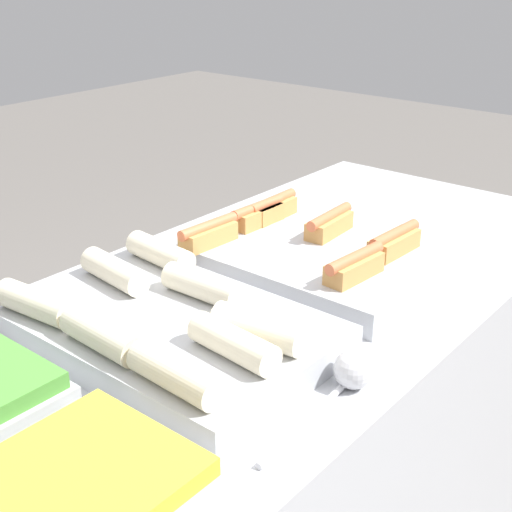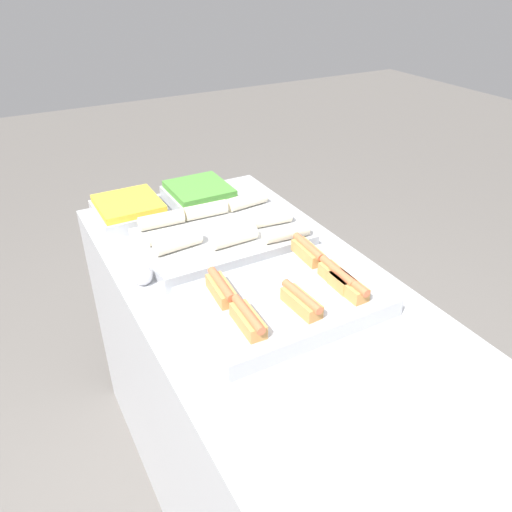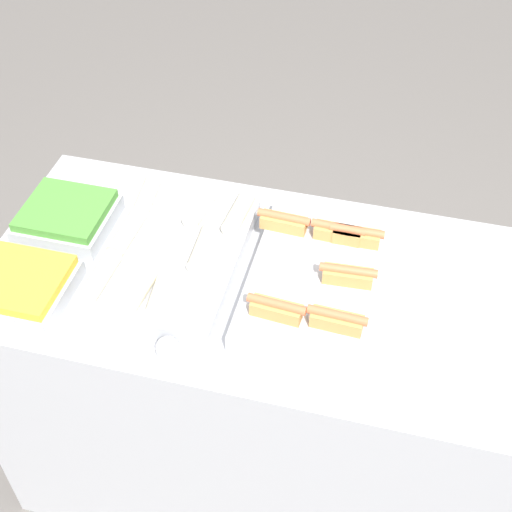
# 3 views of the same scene
# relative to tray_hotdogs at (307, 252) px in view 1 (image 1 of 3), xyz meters

# --- Properties ---
(counter) EXTENTS (1.57, 0.73, 0.94)m
(counter) POSITION_rel_tray_hotdogs_xyz_m (-0.09, -0.00, -0.50)
(counter) COLOR #B7BABF
(counter) RESTS_ON ground_plane
(tray_hotdogs) EXTENTS (0.37, 0.50, 0.10)m
(tray_hotdogs) POSITION_rel_tray_hotdogs_xyz_m (0.00, 0.00, 0.00)
(tray_hotdogs) COLOR #B7BABF
(tray_hotdogs) RESTS_ON counter
(tray_wraps) EXTENTS (0.34, 0.51, 0.10)m
(tray_wraps) POSITION_rel_tray_hotdogs_xyz_m (-0.39, -0.00, 0.00)
(tray_wraps) COLOR #B7BABF
(tray_wraps) RESTS_ON counter
(tray_side_front) EXTENTS (0.24, 0.23, 0.07)m
(tray_side_front) POSITION_rel_tray_hotdogs_xyz_m (-0.72, -0.21, 0.00)
(tray_side_front) COLOR #B7BABF
(tray_side_front) RESTS_ON counter
(serving_spoon_near) EXTENTS (0.26, 0.06, 0.06)m
(serving_spoon_near) POSITION_rel_tray_hotdogs_xyz_m (-0.31, -0.30, -0.01)
(serving_spoon_near) COLOR silver
(serving_spoon_near) RESTS_ON counter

